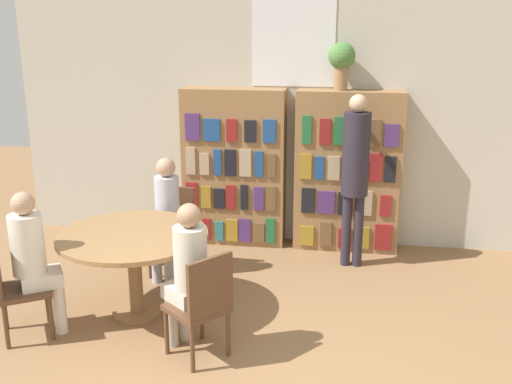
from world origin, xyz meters
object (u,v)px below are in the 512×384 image
(seated_reader_left, at_px, (166,212))
(seated_reader_back, at_px, (34,255))
(bookshelf_right, at_px, (348,172))
(librarian_standing, at_px, (356,165))
(flower_vase, at_px, (342,60))
(reading_table, at_px, (133,246))
(chair_near_camera, at_px, (13,283))
(bookshelf_left, at_px, (234,168))
(chair_far_side, at_px, (202,302))
(chair_left_side, at_px, (173,226))
(seated_reader_right, at_px, (188,269))

(seated_reader_left, distance_m, seated_reader_back, 1.43)
(bookshelf_right, distance_m, librarian_standing, 0.55)
(librarian_standing, bearing_deg, bookshelf_right, 98.70)
(librarian_standing, bearing_deg, flower_vase, 110.51)
(flower_vase, relative_size, reading_table, 0.39)
(chair_near_camera, bearing_deg, bookshelf_right, 100.13)
(bookshelf_right, xyz_separation_m, librarian_standing, (0.08, -0.50, 0.21))
(bookshelf_left, bearing_deg, chair_far_side, -84.57)
(bookshelf_right, height_order, reading_table, bookshelf_right)
(bookshelf_right, relative_size, reading_table, 1.38)
(reading_table, xyz_separation_m, librarian_standing, (1.87, 1.40, 0.45))
(reading_table, bearing_deg, chair_near_camera, -147.40)
(librarian_standing, bearing_deg, chair_left_side, -167.15)
(seated_reader_left, bearing_deg, bookshelf_right, -144.51)
(chair_left_side, bearing_deg, librarian_standing, -163.75)
(bookshelf_left, xyz_separation_m, bookshelf_right, (1.28, -0.00, 0.00))
(flower_vase, relative_size, chair_far_side, 0.57)
(seated_reader_back, bearing_deg, flower_vase, 102.06)
(seated_reader_back, bearing_deg, librarian_standing, 93.03)
(chair_near_camera, bearing_deg, seated_reader_left, 114.01)
(seated_reader_right, height_order, librarian_standing, librarian_standing)
(chair_near_camera, bearing_deg, reading_table, 90.00)
(bookshelf_right, relative_size, chair_near_camera, 2.05)
(chair_left_side, bearing_deg, bookshelf_right, -148.85)
(chair_far_side, xyz_separation_m, seated_reader_right, (-0.14, 0.11, 0.21))
(flower_vase, distance_m, chair_left_side, 2.47)
(chair_left_side, distance_m, seated_reader_right, 1.61)
(bookshelf_right, distance_m, chair_near_camera, 3.60)
(bookshelf_left, height_order, seated_reader_left, bookshelf_left)
(reading_table, relative_size, chair_far_side, 1.48)
(chair_left_side, bearing_deg, chair_far_side, 117.00)
(chair_near_camera, relative_size, seated_reader_back, 0.71)
(bookshelf_right, distance_m, flower_vase, 1.21)
(chair_left_side, relative_size, seated_reader_left, 0.71)
(seated_reader_left, bearing_deg, chair_near_camera, 60.01)
(bookshelf_left, distance_m, librarian_standing, 1.46)
(chair_near_camera, bearing_deg, flower_vase, 101.44)
(librarian_standing, bearing_deg, chair_far_side, -118.89)
(chair_near_camera, height_order, chair_far_side, same)
(bookshelf_left, relative_size, seated_reader_right, 1.46)
(flower_vase, bearing_deg, reading_table, -131.55)
(reading_table, bearing_deg, seated_reader_back, -147.40)
(chair_near_camera, bearing_deg, chair_left_side, 117.00)
(chair_far_side, xyz_separation_m, seated_reader_back, (-1.44, 0.19, 0.21))
(chair_left_side, bearing_deg, seated_reader_right, 114.05)
(chair_far_side, height_order, seated_reader_left, seated_reader_left)
(chair_left_side, relative_size, seated_reader_right, 0.71)
(flower_vase, bearing_deg, bookshelf_right, -2.52)
(bookshelf_left, distance_m, reading_table, 1.98)
(seated_reader_back, relative_size, librarian_standing, 0.68)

